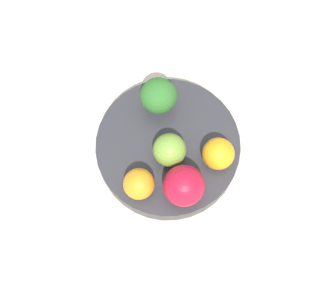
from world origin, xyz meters
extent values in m
plane|color=gray|center=(0.00, 0.00, 0.00)|extent=(6.00, 6.00, 0.00)
cube|color=beige|center=(0.00, 0.00, 0.01)|extent=(1.20, 1.20, 0.02)
cylinder|color=#2D2D33|center=(0.00, 0.00, 0.04)|extent=(0.23, 0.23, 0.04)
cylinder|color=#99C17A|center=(0.01, -0.07, 0.07)|extent=(0.02, 0.02, 0.02)
sphere|color=#2D6B28|center=(0.01, -0.07, 0.09)|extent=(0.06, 0.06, 0.06)
sphere|color=#B7142D|center=(-0.01, 0.08, 0.09)|extent=(0.06, 0.06, 0.06)
sphere|color=olive|center=(0.00, 0.02, 0.08)|extent=(0.05, 0.05, 0.05)
sphere|color=orange|center=(-0.07, 0.03, 0.08)|extent=(0.05, 0.05, 0.05)
sphere|color=orange|center=(0.05, 0.06, 0.08)|extent=(0.05, 0.05, 0.05)
camera|label=1|loc=(0.03, 0.23, 0.74)|focal=50.00mm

